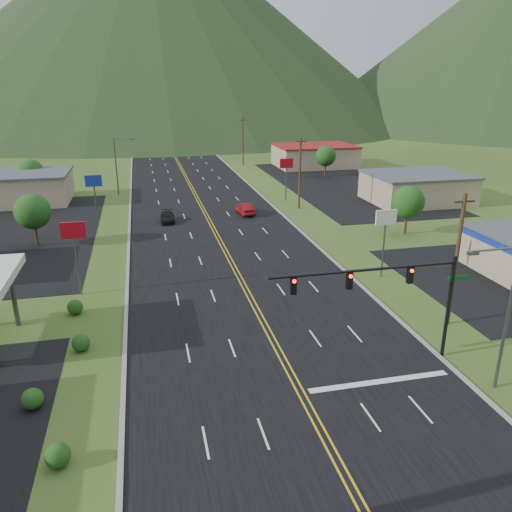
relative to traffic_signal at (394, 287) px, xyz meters
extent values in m
cylinder|color=black|center=(4.02, 0.00, -1.83)|extent=(0.24, 0.24, 7.00)
cylinder|color=black|center=(-1.98, 0.00, 1.27)|extent=(12.00, 0.18, 0.18)
cube|color=#0C591E|center=(4.42, 0.00, 0.17)|extent=(1.40, 0.06, 0.30)
cube|color=black|center=(1.02, 0.00, 0.67)|extent=(0.35, 0.28, 1.05)
sphere|color=#FF0C05|center=(1.02, -0.18, 1.02)|extent=(0.22, 0.22, 0.22)
cube|color=black|center=(-2.98, 0.00, 0.67)|extent=(0.35, 0.28, 1.05)
sphere|color=#FF0C05|center=(-2.98, -0.18, 1.02)|extent=(0.22, 0.22, 0.22)
cube|color=black|center=(-6.48, 0.00, 0.67)|extent=(0.35, 0.28, 1.05)
sphere|color=#FF0C05|center=(-6.48, -0.18, 1.02)|extent=(0.22, 0.22, 0.22)
cylinder|color=#59595E|center=(5.02, -4.00, -0.83)|extent=(0.20, 0.20, 9.00)
cylinder|color=#59595E|center=(3.58, -4.00, 3.47)|extent=(2.88, 0.12, 0.12)
cube|color=#59595E|center=(2.14, -4.00, 3.37)|extent=(0.60, 0.25, 0.18)
cylinder|color=#59595E|center=(-18.48, 56.00, -0.83)|extent=(0.20, 0.20, 9.00)
cylinder|color=#59595E|center=(-17.04, 56.00, 3.47)|extent=(2.88, 0.12, 0.12)
cube|color=#59595E|center=(-15.60, 56.00, 3.37)|extent=(0.60, 0.25, 0.18)
cylinder|color=#59595E|center=(-24.48, 11.00, -2.83)|extent=(0.36, 0.36, 5.00)
cube|color=tan|center=(-34.48, 54.00, -3.23)|extent=(18.00, 11.00, 4.20)
cube|color=#4C4C51|center=(-34.48, 54.00, -0.98)|extent=(18.40, 11.40, 0.30)
cube|color=tan|center=(25.52, 41.00, -3.33)|extent=(14.00, 11.00, 4.00)
cube|color=#4C4C51|center=(25.52, 41.00, -1.18)|extent=(14.40, 11.40, 0.30)
cube|color=tan|center=(21.52, 76.00, -3.23)|extent=(16.00, 12.00, 4.20)
cube|color=maroon|center=(21.52, 76.00, -0.98)|extent=(16.40, 12.40, 0.30)
cylinder|color=#59595E|center=(-20.48, 16.00, -2.83)|extent=(0.16, 0.16, 5.00)
cube|color=#A30917|center=(-20.48, 16.00, 0.37)|extent=(2.00, 0.18, 1.40)
cylinder|color=#59595E|center=(-20.48, 38.00, -2.83)|extent=(0.16, 0.16, 5.00)
cube|color=navy|center=(-20.48, 38.00, 0.37)|extent=(2.00, 0.18, 1.40)
cylinder|color=#59595E|center=(6.52, 14.00, -2.83)|extent=(0.16, 0.16, 5.00)
cube|color=white|center=(6.52, 14.00, 0.37)|extent=(2.00, 0.18, 1.40)
cylinder|color=#59595E|center=(6.52, 46.00, -2.83)|extent=(0.16, 0.16, 5.00)
cube|color=#A30917|center=(6.52, 46.00, 0.37)|extent=(2.00, 0.18, 1.40)
cylinder|color=#382314|center=(-26.48, 31.00, -3.83)|extent=(0.30, 0.30, 3.00)
sphere|color=#154A19|center=(-26.48, 31.00, -1.43)|extent=(3.84, 3.84, 3.84)
cylinder|color=#382314|center=(-31.48, 58.00, -3.83)|extent=(0.30, 0.30, 3.00)
sphere|color=#154A19|center=(-31.48, 58.00, -1.43)|extent=(3.84, 3.84, 3.84)
cylinder|color=#382314|center=(15.52, 26.00, -3.83)|extent=(0.30, 0.30, 3.00)
sphere|color=#154A19|center=(15.52, 26.00, -1.43)|extent=(3.84, 3.84, 3.84)
cylinder|color=#382314|center=(19.52, 64.00, -3.83)|extent=(0.30, 0.30, 3.00)
sphere|color=#154A19|center=(19.52, 64.00, -1.43)|extent=(3.84, 3.84, 3.84)
cylinder|color=#382314|center=(7.02, 4.00, -0.33)|extent=(0.28, 0.28, 10.00)
cube|color=#382314|center=(7.02, 4.00, 4.07)|extent=(1.60, 0.12, 0.12)
cylinder|color=#382314|center=(7.02, 41.00, -0.33)|extent=(0.28, 0.28, 10.00)
cube|color=#382314|center=(7.02, 41.00, 4.07)|extent=(1.60, 0.12, 0.12)
cylinder|color=#382314|center=(7.02, 81.00, -0.33)|extent=(0.28, 0.28, 10.00)
cube|color=#382314|center=(7.02, 81.00, 4.07)|extent=(1.60, 0.12, 0.12)
cylinder|color=#382314|center=(7.02, 121.00, -0.33)|extent=(0.28, 0.28, 10.00)
cube|color=#382314|center=(7.02, 121.00, 4.07)|extent=(1.60, 0.12, 0.12)
cone|color=#1F3116|center=(-6.48, 206.00, 37.17)|extent=(220.00, 220.00, 85.00)
imported|color=black|center=(-11.81, 37.79, -4.72)|extent=(1.81, 4.24, 1.22)
imported|color=maroon|center=(-1.23, 39.41, -4.56)|extent=(2.08, 4.81, 1.54)
camera|label=1|loc=(-14.62, -25.67, 11.96)|focal=35.00mm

